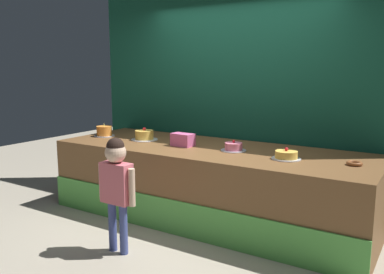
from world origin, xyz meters
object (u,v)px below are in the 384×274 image
(pink_box, at_px, (183,140))
(cake_far_right, at_px, (286,155))
(cake_far_left, at_px, (104,131))
(cake_center_right, at_px, (234,147))
(child_figure, at_px, (116,179))
(cake_center_left, at_px, (144,136))
(donut, at_px, (354,163))

(pink_box, distance_m, cake_far_right, 1.24)
(cake_far_left, relative_size, cake_center_right, 0.98)
(child_figure, relative_size, cake_far_left, 4.07)
(cake_center_left, relative_size, cake_center_right, 1.21)
(cake_center_left, bearing_deg, pink_box, -6.56)
(pink_box, height_order, cake_far_left, cake_far_left)
(child_figure, distance_m, cake_center_left, 1.41)
(pink_box, bearing_deg, cake_center_right, 5.42)
(child_figure, relative_size, cake_center_left, 3.29)
(cake_center_right, bearing_deg, cake_far_left, -178.46)
(donut, xyz_separation_m, cake_center_right, (-1.24, 0.00, 0.02))
(child_figure, distance_m, donut, 2.20)
(donut, distance_m, cake_far_left, 3.10)
(child_figure, xyz_separation_m, pink_box, (-0.04, 1.17, 0.19))
(cake_far_left, distance_m, cake_center_left, 0.62)
(cake_center_left, relative_size, cake_far_right, 1.15)
(pink_box, xyz_separation_m, donut, (1.86, 0.06, -0.06))
(pink_box, relative_size, cake_center_right, 0.93)
(cake_far_left, bearing_deg, cake_far_right, -0.89)
(child_figure, height_order, cake_center_left, child_figure)
(cake_center_right, height_order, cake_far_right, cake_center_right)
(child_figure, xyz_separation_m, cake_center_right, (0.58, 1.22, 0.16))
(donut, bearing_deg, cake_center_right, 179.96)
(child_figure, distance_m, cake_center_right, 1.36)
(cake_far_right, bearing_deg, pink_box, 178.63)
(child_figure, height_order, cake_center_right, child_figure)
(pink_box, height_order, cake_center_right, pink_box)
(cake_center_left, distance_m, cake_center_right, 1.24)
(child_figure, distance_m, pink_box, 1.18)
(child_figure, bearing_deg, pink_box, 92.01)
(cake_far_left, height_order, cake_center_right, cake_far_left)
(child_figure, distance_m, cake_far_right, 1.66)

